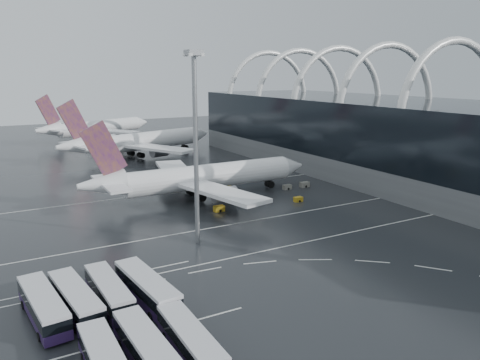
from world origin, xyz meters
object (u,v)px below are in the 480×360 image
gse_cart_belly_a (298,199)px  gse_cart_belly_b (287,187)px  airliner_main (199,178)px  bus_row_near_a (43,306)px  bus_row_far_c (191,342)px  airliner_gate_c (95,128)px  gse_cart_belly_d (304,185)px  gse_cart_belly_c (219,209)px  airliner_gate_b (138,142)px  bus_row_near_c (109,291)px  bus_row_far_b (147,349)px  bus_row_near_b (76,299)px  floodlight_mast (195,125)px  bus_row_near_d (147,288)px

gse_cart_belly_a → gse_cart_belly_b: 10.85m
airliner_main → gse_cart_belly_b: 21.99m
airliner_main → bus_row_near_a: size_ratio=4.04×
bus_row_far_c → airliner_gate_c: bearing=-8.7°
gse_cart_belly_d → bus_row_far_c: bearing=-135.6°
bus_row_far_c → gse_cart_belly_c: (24.47, 42.55, -1.06)m
airliner_gate_b → gse_cart_belly_a: 71.03m
bus_row_near_a → bus_row_near_c: (7.35, 0.18, -0.08)m
bus_row_far_b → gse_cart_belly_a: 61.56m
bus_row_near_c → bus_row_far_b: size_ratio=0.99×
bus_row_far_b → bus_row_near_b: bearing=14.5°
bus_row_far_b → bus_row_far_c: (4.18, -0.73, -0.06)m
bus_row_far_b → gse_cart_belly_d: bus_row_far_b is taller
bus_row_near_b → bus_row_far_c: (8.23, -14.35, -0.10)m
bus_row_near_a → floodlight_mast: floodlight_mast is taller
bus_row_near_a → bus_row_far_b: bus_row_near_a is taller
floodlight_mast → gse_cart_belly_a: size_ratio=16.11×
airliner_gate_c → floodlight_mast: (-12.14, -130.07, 14.42)m
floodlight_mast → airliner_main: bearing=64.9°
bus_row_near_a → bus_row_near_d: bus_row_near_d is taller
floodlight_mast → gse_cart_belly_a: bearing=22.4°
airliner_gate_b → bus_row_near_c: (-33.30, -95.61, -3.25)m
bus_row_near_c → floodlight_mast: size_ratio=0.41×
bus_row_near_b → gse_cart_belly_b: size_ratio=6.43×
gse_cart_belly_b → bus_row_near_d: bearing=-141.1°
bus_row_near_b → gse_cart_belly_a: bearing=-68.7°
gse_cart_belly_b → gse_cart_belly_c: (-22.25, -8.18, 0.02)m
gse_cart_belly_c → gse_cart_belly_b: bearing=20.2°
floodlight_mast → gse_cart_belly_d: (38.12, 21.85, -18.60)m
airliner_main → bus_row_near_d: size_ratio=3.92×
bus_row_near_d → gse_cart_belly_a: size_ratio=7.21×
airliner_main → floodlight_mast: 31.26m
floodlight_mast → bus_row_near_d: bearing=-131.1°
airliner_gate_b → bus_row_near_c: airliner_gate_b is taller
airliner_main → bus_row_near_b: airliner_main is taller
bus_row_far_c → gse_cart_belly_b: size_ratio=5.96×
airliner_main → bus_row_near_b: bearing=-130.7°
airliner_main → floodlight_mast: floodlight_mast is taller
airliner_main → bus_row_far_b: airliner_main is taller
airliner_gate_b → airliner_gate_c: 48.64m
bus_row_near_a → gse_cart_belly_c: 45.82m
bus_row_near_d → bus_row_far_c: 12.96m
bus_row_near_b → gse_cart_belly_a: (50.86, 26.34, -1.22)m
gse_cart_belly_b → airliner_main: bearing=172.1°
bus_row_near_b → floodlight_mast: (21.81, 14.37, 17.47)m
airliner_gate_c → bus_row_far_c: (-25.72, -158.79, -3.16)m
airliner_main → airliner_gate_b: 56.64m
airliner_gate_b → airliner_gate_c: bearing=78.3°
bus_row_far_b → floodlight_mast: 37.49m
gse_cart_belly_b → bus_row_near_b: bearing=-146.5°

